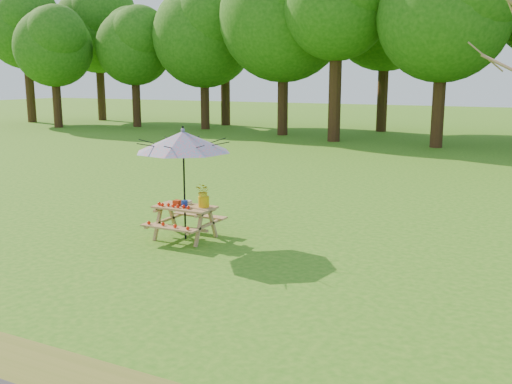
% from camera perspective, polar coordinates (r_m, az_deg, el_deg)
% --- Properties ---
extents(picnic_table, '(1.20, 1.32, 0.67)m').
position_cam_1_polar(picnic_table, '(11.43, -7.10, -3.09)').
color(picnic_table, '#9C7A46').
rests_on(picnic_table, ground).
extents(patio_umbrella, '(2.26, 2.26, 2.25)m').
position_cam_1_polar(patio_umbrella, '(11.13, -7.30, 5.01)').
color(patio_umbrella, black).
rests_on(patio_umbrella, ground).
extents(produce_bins, '(0.36, 0.39, 0.13)m').
position_cam_1_polar(produce_bins, '(11.39, -7.32, -1.10)').
color(produce_bins, red).
rests_on(produce_bins, picnic_table).
extents(tomatoes_row, '(0.77, 0.13, 0.07)m').
position_cam_1_polar(tomatoes_row, '(11.28, -8.28, -1.34)').
color(tomatoes_row, red).
rests_on(tomatoes_row, picnic_table).
extents(flower_bucket, '(0.34, 0.31, 0.48)m').
position_cam_1_polar(flower_bucket, '(11.17, -5.26, -0.24)').
color(flower_bucket, '#E2AA0B').
rests_on(flower_bucket, picnic_table).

